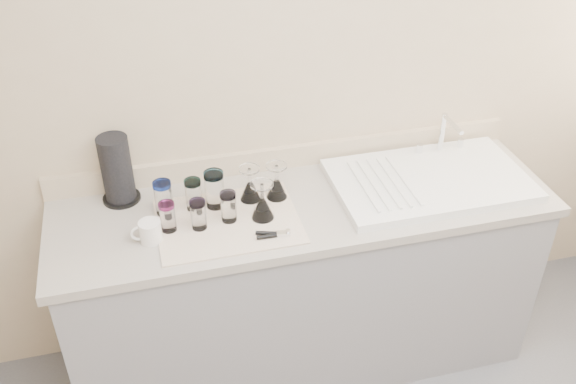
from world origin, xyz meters
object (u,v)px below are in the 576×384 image
object	(u,v)px
tumbler_magenta	(168,217)
can_opener	(273,234)
sink_unit	(430,180)
tumbler_cyan	(194,194)
tumbler_teal	(163,198)
tumbler_blue	(198,214)
white_mug	(150,232)
tumbler_lavender	(228,207)
goblet_front_left	(262,206)
tumbler_purple	(214,189)
goblet_back_left	(250,189)
paper_towel_roll	(117,170)
goblet_back_right	(277,186)

from	to	relation	value
tumbler_magenta	can_opener	xyz separation A→B (m)	(0.38, -0.14, -0.05)
sink_unit	tumbler_cyan	size ratio (longest dim) A/B	6.17
tumbler_teal	tumbler_magenta	size ratio (longest dim) A/B	1.17
tumbler_blue	white_mug	xyz separation A→B (m)	(-0.19, -0.03, -0.03)
tumbler_cyan	tumbler_lavender	distance (m)	0.16
can_opener	white_mug	size ratio (longest dim) A/B	1.09
tumbler_magenta	sink_unit	bearing A→B (deg)	2.86
goblet_front_left	tumbler_purple	bearing A→B (deg)	143.18
tumbler_teal	goblet_back_left	world-z (taller)	goblet_back_left
goblet_front_left	white_mug	bearing A→B (deg)	-176.22
tumbler_blue	tumbler_lavender	size ratio (longest dim) A/B	0.98
goblet_front_left	paper_towel_roll	world-z (taller)	paper_towel_roll
goblet_back_right	goblet_front_left	world-z (taller)	goblet_front_left
goblet_front_left	tumbler_lavender	bearing A→B (deg)	172.81
tumbler_magenta	tumbler_blue	size ratio (longest dim) A/B	1.00
tumbler_teal	white_mug	distance (m)	0.17
sink_unit	tumbler_blue	xyz separation A→B (m)	(-0.99, -0.07, 0.05)
paper_towel_roll	tumbler_blue	bearing A→B (deg)	-44.63
tumbler_lavender	tumbler_blue	bearing A→B (deg)	-171.09
goblet_back_right	sink_unit	bearing A→B (deg)	-4.81
goblet_back_right	can_opener	size ratio (longest dim) A/B	1.19
sink_unit	paper_towel_roll	distance (m)	1.30
tumbler_purple	goblet_back_left	bearing A→B (deg)	3.81
tumbler_magenta	can_opener	bearing A→B (deg)	-20.35
tumbler_lavender	tumbler_purple	bearing A→B (deg)	108.45
paper_towel_roll	sink_unit	bearing A→B (deg)	-9.29
sink_unit	tumbler_lavender	distance (m)	0.88
tumbler_magenta	goblet_back_right	bearing A→B (deg)	13.75
goblet_back_right	tumbler_purple	bearing A→B (deg)	179.61
tumbler_teal	tumbler_purple	distance (m)	0.20
tumbler_blue	tumbler_purple	bearing A→B (deg)	56.82
sink_unit	goblet_front_left	world-z (taller)	sink_unit
white_mug	tumbler_magenta	bearing A→B (deg)	29.44
tumbler_purple	can_opener	xyz separation A→B (m)	(0.18, -0.25, -0.07)
tumbler_blue	white_mug	world-z (taller)	tumbler_blue
goblet_back_right	paper_towel_roll	xyz separation A→B (m)	(-0.62, 0.15, 0.08)
tumbler_cyan	paper_towel_roll	bearing A→B (deg)	152.14
goblet_front_left	goblet_back_left	bearing A→B (deg)	99.13
tumbler_teal	tumbler_purple	size ratio (longest dim) A/B	0.91
paper_towel_roll	tumbler_cyan	bearing A→B (deg)	-27.86
tumbler_blue	white_mug	distance (m)	0.19
tumbler_teal	tumbler_cyan	bearing A→B (deg)	0.42
tumbler_blue	goblet_front_left	bearing A→B (deg)	0.50
tumbler_cyan	goblet_back_left	xyz separation A→B (m)	(0.23, 0.01, -0.02)
white_mug	tumbler_purple	bearing A→B (deg)	29.55
tumbler_blue	paper_towel_roll	size ratio (longest dim) A/B	0.43
can_opener	goblet_back_right	bearing A→B (deg)	73.22
tumbler_cyan	tumbler_magenta	distance (m)	0.16
white_mug	paper_towel_roll	xyz separation A→B (m)	(-0.09, 0.31, 0.10)
can_opener	white_mug	xyz separation A→B (m)	(-0.45, 0.10, 0.03)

